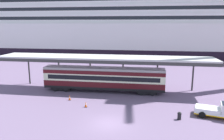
# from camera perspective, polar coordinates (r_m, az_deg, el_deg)

# --- Properties ---
(ground_plane) EXTENTS (400.00, 400.00, 0.00)m
(ground_plane) POSITION_cam_1_polar(r_m,az_deg,el_deg) (25.73, -0.95, -13.77)
(ground_plane) COLOR slate
(cruise_ship) EXTENTS (146.42, 23.47, 36.14)m
(cruise_ship) POSITION_cam_1_polar(r_m,az_deg,el_deg) (77.47, 11.10, 12.14)
(cruise_ship) COLOR black
(cruise_ship) RESTS_ON ground
(platform_canopy) EXTENTS (35.68, 5.27, 5.88)m
(platform_canopy) POSITION_cam_1_polar(r_m,az_deg,el_deg) (36.28, -2.12, 3.07)
(platform_canopy) COLOR silver
(platform_canopy) RESTS_ON ground
(train_carriage) EXTENTS (20.00, 2.81, 4.11)m
(train_carriage) POSITION_cam_1_polar(r_m,az_deg,el_deg) (36.50, -2.21, -2.15)
(train_carriage) COLOR black
(train_carriage) RESTS_ON ground
(service_truck) EXTENTS (5.54, 3.22, 2.02)m
(service_truck) POSITION_cam_1_polar(r_m,az_deg,el_deg) (29.82, 26.85, -9.35)
(service_truck) COLOR white
(service_truck) RESTS_ON ground
(traffic_cone_near) EXTENTS (0.36, 0.36, 0.76)m
(traffic_cone_near) POSITION_cam_1_polar(r_m,az_deg,el_deg) (33.46, -11.02, -7.12)
(traffic_cone_near) COLOR black
(traffic_cone_near) RESTS_ON ground
(traffic_cone_mid) EXTENTS (0.36, 0.36, 0.76)m
(traffic_cone_mid) POSITION_cam_1_polar(r_m,az_deg,el_deg) (30.41, -6.88, -8.94)
(traffic_cone_mid) COLOR black
(traffic_cone_mid) RESTS_ON ground
(quay_bollard) EXTENTS (0.48, 0.48, 0.96)m
(quay_bollard) POSITION_cam_1_polar(r_m,az_deg,el_deg) (27.64, 17.20, -11.28)
(quay_bollard) COLOR black
(quay_bollard) RESTS_ON ground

